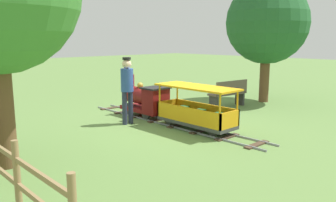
{
  "coord_description": "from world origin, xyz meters",
  "views": [
    {
      "loc": [
        -5.71,
        -6.01,
        2.05
      ],
      "look_at": [
        0.0,
        0.01,
        0.55
      ],
      "focal_mm": 36.86,
      "sensor_mm": 36.0,
      "label": 1
    }
  ],
  "objects_px": {
    "locomotive": "(146,99)",
    "park_bench": "(229,94)",
    "oak_tree_far": "(267,23)",
    "passenger_car": "(196,112)",
    "conductor_person": "(127,85)"
  },
  "relations": [
    {
      "from": "locomotive",
      "to": "park_bench",
      "type": "relative_size",
      "value": 1.08
    },
    {
      "from": "locomotive",
      "to": "oak_tree_far",
      "type": "height_order",
      "value": "oak_tree_far"
    },
    {
      "from": "park_bench",
      "to": "oak_tree_far",
      "type": "height_order",
      "value": "oak_tree_far"
    },
    {
      "from": "locomotive",
      "to": "passenger_car",
      "type": "relative_size",
      "value": 0.72
    },
    {
      "from": "locomotive",
      "to": "park_bench",
      "type": "xyz_separation_m",
      "value": [
        2.7,
        -0.66,
        -0.07
      ]
    },
    {
      "from": "locomotive",
      "to": "passenger_car",
      "type": "height_order",
      "value": "locomotive"
    },
    {
      "from": "park_bench",
      "to": "oak_tree_far",
      "type": "xyz_separation_m",
      "value": [
        1.63,
        -0.22,
        2.13
      ]
    },
    {
      "from": "passenger_car",
      "to": "park_bench",
      "type": "height_order",
      "value": "passenger_car"
    },
    {
      "from": "park_bench",
      "to": "oak_tree_far",
      "type": "relative_size",
      "value": 0.35
    },
    {
      "from": "locomotive",
      "to": "conductor_person",
      "type": "bearing_deg",
      "value": -163.11
    },
    {
      "from": "conductor_person",
      "to": "oak_tree_far",
      "type": "relative_size",
      "value": 0.42
    },
    {
      "from": "passenger_car",
      "to": "conductor_person",
      "type": "distance_m",
      "value": 1.8
    },
    {
      "from": "passenger_car",
      "to": "oak_tree_far",
      "type": "distance_m",
      "value": 4.89
    },
    {
      "from": "locomotive",
      "to": "conductor_person",
      "type": "xyz_separation_m",
      "value": [
        -0.78,
        -0.24,
        0.47
      ]
    },
    {
      "from": "conductor_person",
      "to": "park_bench",
      "type": "xyz_separation_m",
      "value": [
        3.47,
        -0.43,
        -0.54
      ]
    }
  ]
}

